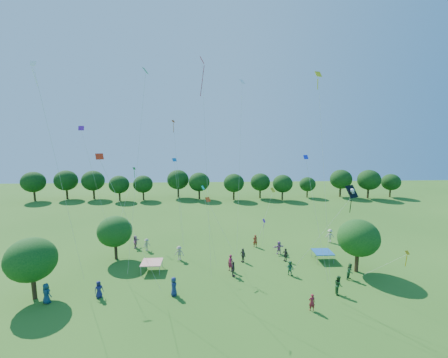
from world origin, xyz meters
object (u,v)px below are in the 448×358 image
(near_tree_east, at_px, (358,238))
(tent_red_stripe, at_px, (152,262))
(near_tree_west, at_px, (31,260))
(tent_blue, at_px, (323,252))
(pirate_kite, at_px, (351,193))
(red_high_kite, at_px, (203,97))
(near_tree_north, at_px, (115,231))

(near_tree_east, height_order, tent_red_stripe, near_tree_east)
(near_tree_west, relative_size, near_tree_east, 0.98)
(near_tree_west, bearing_deg, near_tree_east, 6.88)
(tent_blue, distance_m, pirate_kite, 12.75)
(near_tree_west, relative_size, red_high_kite, 0.27)
(near_tree_west, xyz_separation_m, pirate_kite, (28.52, -1.81, 6.28))
(tent_red_stripe, bearing_deg, pirate_kite, -20.31)
(near_tree_north, distance_m, near_tree_east, 28.10)
(tent_red_stripe, bearing_deg, near_tree_north, 144.54)
(near_tree_north, xyz_separation_m, near_tree_east, (27.70, -4.74, 0.39))
(near_tree_west, xyz_separation_m, tent_blue, (29.89, 7.07, -2.78))
(near_tree_east, xyz_separation_m, red_high_kite, (-16.77, -0.05, 14.88))
(near_tree_east, relative_size, tent_red_stripe, 2.69)
(near_tree_north, height_order, tent_blue, near_tree_north)
(near_tree_east, bearing_deg, red_high_kite, -179.84)
(near_tree_east, distance_m, tent_blue, 5.00)
(near_tree_north, bearing_deg, tent_blue, -3.66)
(near_tree_north, distance_m, tent_blue, 25.23)
(near_tree_north, distance_m, pirate_kite, 26.73)
(near_tree_north, bearing_deg, tent_red_stripe, -35.46)
(near_tree_north, xyz_separation_m, pirate_kite, (23.69, -10.48, 6.58))
(pirate_kite, bearing_deg, near_tree_north, 156.14)
(near_tree_east, distance_m, red_high_kite, 22.42)
(red_high_kite, bearing_deg, tent_blue, 12.70)
(near_tree_east, bearing_deg, tent_blue, 130.04)
(near_tree_east, bearing_deg, near_tree_north, 170.29)
(tent_red_stripe, xyz_separation_m, tent_blue, (20.06, 1.96, 0.00))
(tent_red_stripe, relative_size, pirate_kite, 0.23)
(near_tree_north, distance_m, red_high_kite, 19.37)
(pirate_kite, distance_m, red_high_kite, 16.45)
(near_tree_east, height_order, tent_blue, near_tree_east)
(red_high_kite, bearing_deg, near_tree_north, 156.36)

